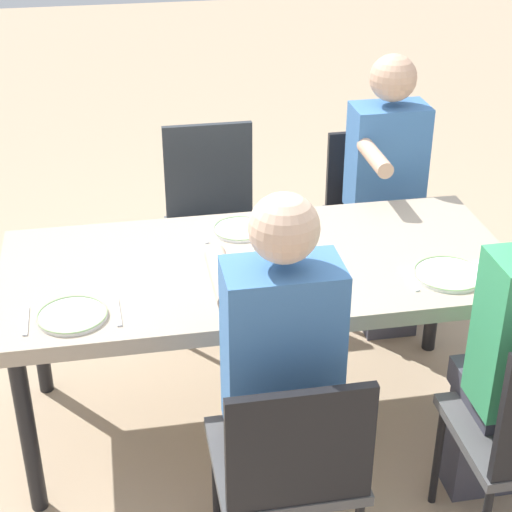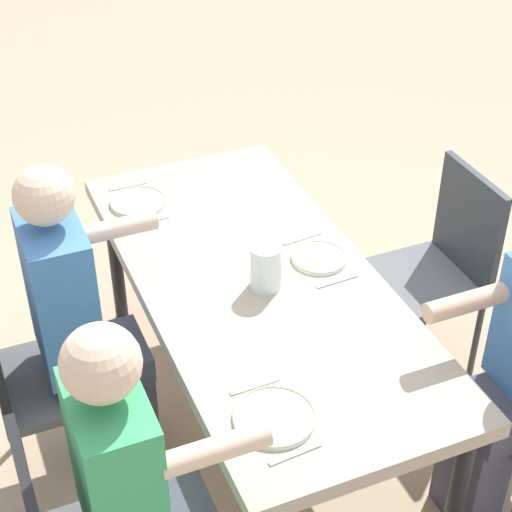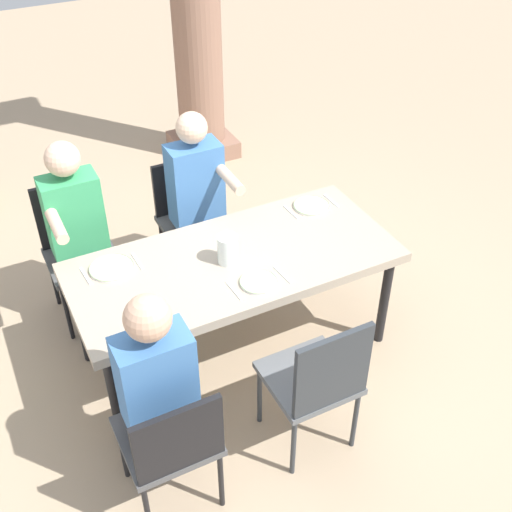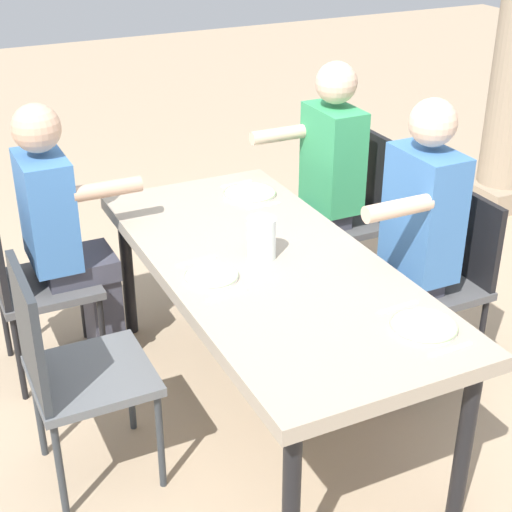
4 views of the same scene
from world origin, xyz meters
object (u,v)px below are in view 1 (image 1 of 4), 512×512
dining_table (259,276)px  chair_mid_north (290,463)px  diner_guest_third (389,187)px  chair_mid_south (213,214)px  chair_west_south (374,208)px  diner_man_white (276,372)px  plate_0 (449,274)px  plate_1 (240,229)px  plate_2 (72,315)px  water_pitcher (269,241)px

dining_table → chair_mid_north: size_ratio=2.15×
chair_mid_north → diner_guest_third: bearing=-117.7°
chair_mid_south → chair_mid_north: bearing=90.0°
dining_table → diner_guest_third: diner_guest_third is taller
chair_west_south → diner_guest_third: bearing=89.1°
dining_table → diner_man_white: 0.65m
chair_west_south → diner_man_white: (0.79, 1.49, 0.21)m
plate_0 → chair_mid_north: bearing=40.6°
plate_1 → plate_0: bearing=144.5°
diner_man_white → plate_1: bearing=-92.3°
plate_1 → plate_2: (0.65, 0.52, -0.00)m
plate_0 → water_pitcher: 0.66m
chair_mid_north → plate_2: (0.62, -0.58, 0.22)m
diner_guest_third → plate_0: diner_guest_third is taller
chair_mid_south → plate_2: 1.29m
chair_west_south → chair_mid_south: bearing=-0.6°
plate_2 → water_pitcher: bearing=-159.4°
chair_mid_south → diner_man_white: (0.00, 1.50, 0.18)m
diner_guest_third → dining_table: bearing=42.1°
plate_0 → plate_2: (1.34, 0.03, 0.00)m
dining_table → plate_2: bearing=21.1°
chair_mid_north → chair_mid_south: (-0.00, -1.69, 0.01)m
diner_man_white → water_pitcher: diner_man_white is taller
dining_table → plate_0: plate_0 is taller
chair_west_south → chair_mid_south: size_ratio=0.91×
chair_mid_north → chair_mid_south: chair_mid_south is taller
dining_table → plate_2: 0.73m
chair_mid_north → diner_man_white: 0.27m
dining_table → plate_2: (0.68, 0.26, 0.07)m
diner_man_white → diner_guest_third: (-0.79, -1.30, -0.02)m
plate_2 → plate_1: bearing=-141.2°
chair_mid_south → diner_man_white: size_ratio=0.70×
chair_mid_north → chair_west_south: bearing=-115.1°
diner_guest_third → chair_mid_south: bearing=-13.9°
diner_guest_third → water_pitcher: bearing=43.4°
chair_mid_north → plate_2: chair_mid_north is taller
chair_mid_south → plate_1: (-0.03, 0.59, 0.21)m
dining_table → diner_guest_third: (-0.72, -0.65, 0.02)m
plate_0 → water_pitcher: size_ratio=1.46×
dining_table → water_pitcher: water_pitcher is taller
chair_mid_north → plate_0: (-0.72, -0.62, 0.22)m
diner_man_white → chair_mid_south: bearing=-90.1°
plate_1 → chair_mid_north: bearing=88.3°
chair_mid_north → diner_guest_third: size_ratio=0.68×
diner_guest_third → plate_1: (0.75, 0.39, 0.05)m
chair_mid_south → diner_guest_third: bearing=166.1°
diner_man_white → dining_table: bearing=-95.8°
chair_mid_south → plate_1: 0.63m
diner_man_white → plate_2: size_ratio=5.68×
dining_table → plate_0: 0.70m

